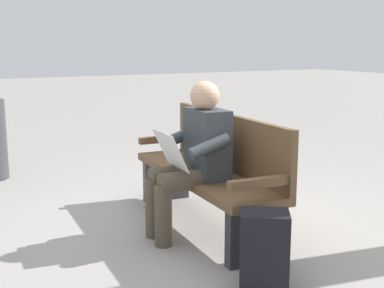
% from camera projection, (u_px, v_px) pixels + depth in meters
% --- Properties ---
extents(ground_plane, '(40.00, 40.00, 0.00)m').
position_uv_depth(ground_plane, '(203.00, 225.00, 4.18)').
color(ground_plane, gray).
extents(bench_near, '(1.84, 0.64, 0.90)m').
position_uv_depth(bench_near, '(211.00, 170.00, 4.12)').
color(bench_near, brown).
rests_on(bench_near, ground).
extents(person_seated, '(0.60, 0.60, 1.18)m').
position_uv_depth(person_seated, '(194.00, 155.00, 3.85)').
color(person_seated, '#33383D').
rests_on(person_seated, ground).
extents(backpack, '(0.35, 0.36, 0.48)m').
position_uv_depth(backpack, '(264.00, 251.00, 3.07)').
color(backpack, black).
rests_on(backpack, ground).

